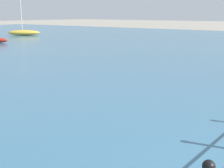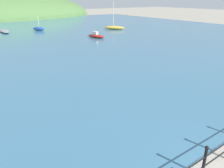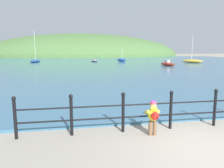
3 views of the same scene
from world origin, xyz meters
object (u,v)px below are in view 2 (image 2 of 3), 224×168
boat_far_right (4,31)px  boat_red_dinghy (96,36)px  boat_mid_harbor (39,29)px  boat_green_fishing (114,28)px

boat_far_right → boat_red_dinghy: bearing=-54.6°
boat_mid_harbor → boat_green_fishing: size_ratio=0.54×
boat_red_dinghy → boat_green_fishing: (7.02, 5.43, 0.05)m
boat_red_dinghy → boat_mid_harbor: boat_mid_harbor is taller
boat_far_right → boat_mid_harbor: boat_mid_harbor is taller
boat_mid_harbor → boat_green_fishing: 12.69m
boat_red_dinghy → boat_green_fishing: bearing=37.7°
boat_red_dinghy → boat_far_right: (-9.20, 12.95, -0.08)m
boat_red_dinghy → boat_far_right: size_ratio=0.62×
boat_red_dinghy → boat_mid_harbor: 12.19m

